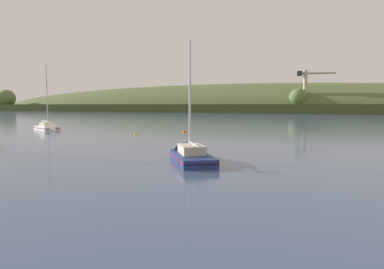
{
  "coord_description": "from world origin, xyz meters",
  "views": [
    {
      "loc": [
        13.21,
        16.78,
        4.55
      ],
      "look_at": [
        0.66,
        44.08,
        1.98
      ],
      "focal_mm": 32.38,
      "sensor_mm": 36.0,
      "label": 1
    }
  ],
  "objects_px": {
    "mooring_buoy_foreground": "(136,135)",
    "mooring_buoy_far_upstream": "(184,132)",
    "sailboat_midwater_white": "(190,157)",
    "dockside_crane": "(306,91)",
    "sailboat_near_mooring": "(48,129)"
  },
  "relations": [
    {
      "from": "mooring_buoy_foreground",
      "to": "sailboat_midwater_white",
      "type": "bearing_deg",
      "value": -46.12
    },
    {
      "from": "sailboat_midwater_white",
      "to": "mooring_buoy_far_upstream",
      "type": "relative_size",
      "value": 14.45
    },
    {
      "from": "sailboat_near_mooring",
      "to": "sailboat_midwater_white",
      "type": "distance_m",
      "value": 42.66
    },
    {
      "from": "sailboat_midwater_white",
      "to": "mooring_buoy_foreground",
      "type": "bearing_deg",
      "value": 7.5
    },
    {
      "from": "sailboat_near_mooring",
      "to": "sailboat_midwater_white",
      "type": "xyz_separation_m",
      "value": [
        37.6,
        -20.15,
        0.01
      ]
    },
    {
      "from": "sailboat_near_mooring",
      "to": "sailboat_midwater_white",
      "type": "relative_size",
      "value": 1.2
    },
    {
      "from": "sailboat_midwater_white",
      "to": "dockside_crane",
      "type": "bearing_deg",
      "value": -32.81
    },
    {
      "from": "dockside_crane",
      "to": "mooring_buoy_far_upstream",
      "type": "distance_m",
      "value": 146.48
    },
    {
      "from": "dockside_crane",
      "to": "sailboat_midwater_white",
      "type": "distance_m",
      "value": 172.83
    },
    {
      "from": "mooring_buoy_foreground",
      "to": "mooring_buoy_far_upstream",
      "type": "distance_m",
      "value": 8.95
    },
    {
      "from": "dockside_crane",
      "to": "sailboat_near_mooring",
      "type": "distance_m",
      "value": 154.75
    },
    {
      "from": "mooring_buoy_foreground",
      "to": "mooring_buoy_far_upstream",
      "type": "relative_size",
      "value": 0.7
    },
    {
      "from": "sailboat_near_mooring",
      "to": "dockside_crane",
      "type": "bearing_deg",
      "value": 105.65
    },
    {
      "from": "sailboat_near_mooring",
      "to": "sailboat_midwater_white",
      "type": "bearing_deg",
      "value": -2.51
    },
    {
      "from": "dockside_crane",
      "to": "mooring_buoy_foreground",
      "type": "distance_m",
      "value": 154.39
    }
  ]
}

